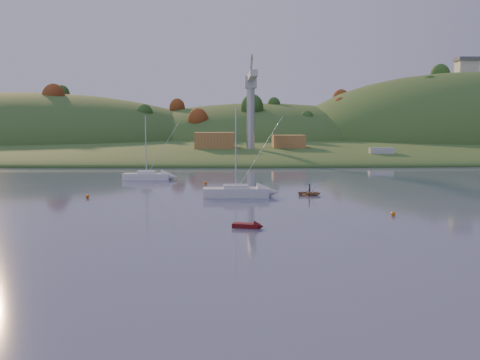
{
  "coord_description": "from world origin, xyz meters",
  "views": [
    {
      "loc": [
        -4.6,
        -27.65,
        10.57
      ],
      "look_at": [
        -3.1,
        32.72,
        3.81
      ],
      "focal_mm": 40.0,
      "sensor_mm": 36.0,
      "label": 1
    }
  ],
  "objects_px": {
    "sailboat_far": "(146,176)",
    "red_tender": "(252,226)",
    "canoe": "(310,193)",
    "sailboat_near": "(236,191)"
  },
  "relations": [
    {
      "from": "sailboat_far",
      "to": "red_tender",
      "type": "xyz_separation_m",
      "value": [
        16.85,
        -43.65,
        -0.52
      ]
    },
    {
      "from": "canoe",
      "to": "sailboat_far",
      "type": "bearing_deg",
      "value": 54.96
    },
    {
      "from": "sailboat_near",
      "to": "sailboat_far",
      "type": "bearing_deg",
      "value": 123.93
    },
    {
      "from": "sailboat_near",
      "to": "red_tender",
      "type": "relative_size",
      "value": 3.83
    },
    {
      "from": "canoe",
      "to": "red_tender",
      "type": "height_order",
      "value": "red_tender"
    },
    {
      "from": "red_tender",
      "to": "sailboat_far",
      "type": "bearing_deg",
      "value": 126.95
    },
    {
      "from": "red_tender",
      "to": "canoe",
      "type": "bearing_deg",
      "value": 83.84
    },
    {
      "from": "sailboat_near",
      "to": "canoe",
      "type": "bearing_deg",
      "value": 5.21
    },
    {
      "from": "sailboat_far",
      "to": "red_tender",
      "type": "relative_size",
      "value": 3.49
    },
    {
      "from": "sailboat_near",
      "to": "red_tender",
      "type": "bearing_deg",
      "value": -88.31
    }
  ]
}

